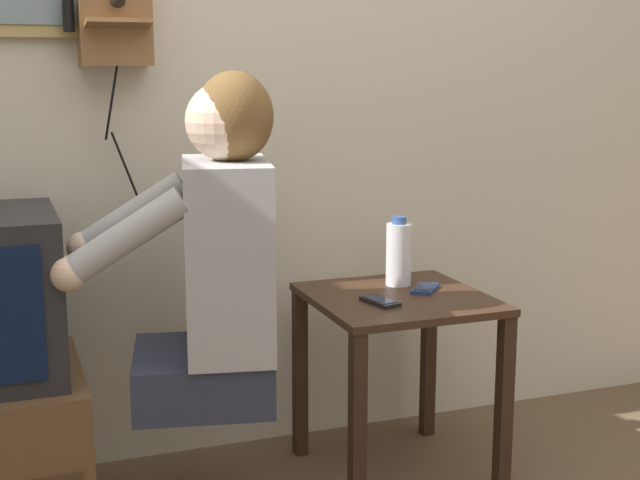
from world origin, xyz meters
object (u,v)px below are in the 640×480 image
at_px(cell_phone_spare, 425,288).
at_px(water_bottle, 399,253).
at_px(person, 216,253).
at_px(cell_phone_held, 380,301).
at_px(wall_phone_antique, 113,7).

bearing_deg(cell_phone_spare, water_bottle, 157.20).
relative_size(person, cell_phone_spare, 6.56).
bearing_deg(person, cell_phone_spare, -71.55).
bearing_deg(cell_phone_held, wall_phone_antique, 137.69).
height_order(person, cell_phone_held, person).
xyz_separation_m(person, water_bottle, (0.61, 0.17, -0.08)).
distance_m(cell_phone_held, water_bottle, 0.25).
relative_size(person, wall_phone_antique, 1.19).
bearing_deg(cell_phone_spare, cell_phone_held, -113.91).
distance_m(wall_phone_antique, cell_phone_spare, 1.21).
relative_size(wall_phone_antique, cell_phone_spare, 5.49).
height_order(wall_phone_antique, cell_phone_spare, wall_phone_antique).
bearing_deg(cell_phone_held, water_bottle, 40.18).
relative_size(cell_phone_spare, water_bottle, 0.63).
relative_size(person, cell_phone_held, 6.54).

